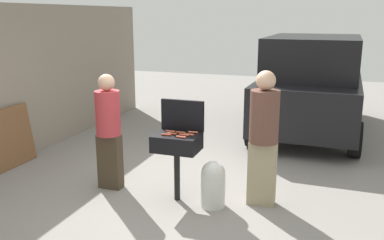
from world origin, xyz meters
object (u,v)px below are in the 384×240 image
object	(u,v)px
hot_dog_4	(181,132)
hot_dog_7	(189,135)
bbq_grill	(177,145)
person_left	(109,128)
hot_dog_3	(184,135)
hot_dog_6	(171,131)
person_right	(264,134)
hot_dog_1	(193,132)
hot_dog_2	(181,137)
hot_dog_5	(166,135)
propane_tank	(213,183)
hot_dog_0	(172,134)
leaning_board	(12,137)
parked_minivan	(312,84)

from	to	relation	value
hot_dog_4	hot_dog_7	distance (m)	0.15
bbq_grill	person_left	bearing A→B (deg)	176.01
hot_dog_3	hot_dog_6	distance (m)	0.25
person_right	hot_dog_7	bearing A→B (deg)	1.60
bbq_grill	hot_dog_6	bearing A→B (deg)	146.51
hot_dog_1	hot_dog_7	distance (m)	0.13
hot_dog_2	hot_dog_6	xyz separation A→B (m)	(-0.23, 0.21, 0.00)
hot_dog_1	hot_dog_5	world-z (taller)	same
hot_dog_4	person_right	world-z (taller)	person_right
hot_dog_3	hot_dog_6	xyz separation A→B (m)	(-0.22, 0.10, 0.00)
propane_tank	bbq_grill	bearing A→B (deg)	175.62
hot_dog_4	hot_dog_6	distance (m)	0.15
hot_dog_0	leaning_board	bearing A→B (deg)	172.58
hot_dog_0	hot_dog_6	world-z (taller)	same
hot_dog_3	hot_dog_7	world-z (taller)	same
hot_dog_3	parked_minivan	size ratio (longest dim) A/B	0.03
hot_dog_1	hot_dog_6	bearing A→B (deg)	-168.88
hot_dog_7	parked_minivan	bearing A→B (deg)	73.16
hot_dog_5	propane_tank	xyz separation A→B (m)	(0.62, 0.05, -0.61)
hot_dog_0	parked_minivan	world-z (taller)	parked_minivan
propane_tank	hot_dog_3	bearing A→B (deg)	178.37
person_left	propane_tank	bearing A→B (deg)	-14.75
hot_dog_4	leaning_board	size ratio (longest dim) A/B	0.13
hot_dog_5	hot_dog_2	bearing A→B (deg)	-10.10
hot_dog_0	propane_tank	xyz separation A→B (m)	(0.57, -0.02, -0.61)
hot_dog_3	hot_dog_0	bearing A→B (deg)	178.34
hot_dog_3	hot_dog_1	bearing A→B (deg)	66.01
hot_dog_1	person_right	size ratio (longest dim) A/B	0.07
hot_dog_5	person_right	world-z (taller)	person_right
hot_dog_3	person_right	bearing A→B (deg)	15.40
hot_dog_0	leaning_board	xyz separation A→B (m)	(-2.99, 0.39, -0.44)
hot_dog_5	hot_dog_7	xyz separation A→B (m)	(0.27, 0.10, 0.00)
hot_dog_4	hot_dog_6	size ratio (longest dim) A/B	1.00
bbq_grill	hot_dog_5	distance (m)	0.21
leaning_board	hot_dog_7	bearing A→B (deg)	-6.41
bbq_grill	hot_dog_0	xyz separation A→B (m)	(-0.06, -0.02, 0.16)
person_left	person_right	world-z (taller)	person_right
hot_dog_3	hot_dog_4	xyz separation A→B (m)	(-0.08, 0.10, 0.00)
hot_dog_7	hot_dog_6	bearing A→B (deg)	165.88
propane_tank	person_left	world-z (taller)	person_left
hot_dog_6	leaning_board	world-z (taller)	leaning_board
parked_minivan	hot_dog_2	bearing A→B (deg)	73.92
hot_dog_6	person_left	distance (m)	0.94
hot_dog_1	person_left	xyz separation A→B (m)	(-1.24, -0.06, -0.03)
hot_dog_3	hot_dog_2	bearing A→B (deg)	-89.06
hot_dog_2	hot_dog_7	bearing A→B (deg)	68.23
person_left	hot_dog_2	bearing A→B (deg)	-20.58
bbq_grill	hot_dog_6	xyz separation A→B (m)	(-0.11, 0.08, 0.16)
bbq_grill	hot_dog_5	xyz separation A→B (m)	(-0.11, -0.09, 0.16)
hot_dog_1	hot_dog_3	world-z (taller)	same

